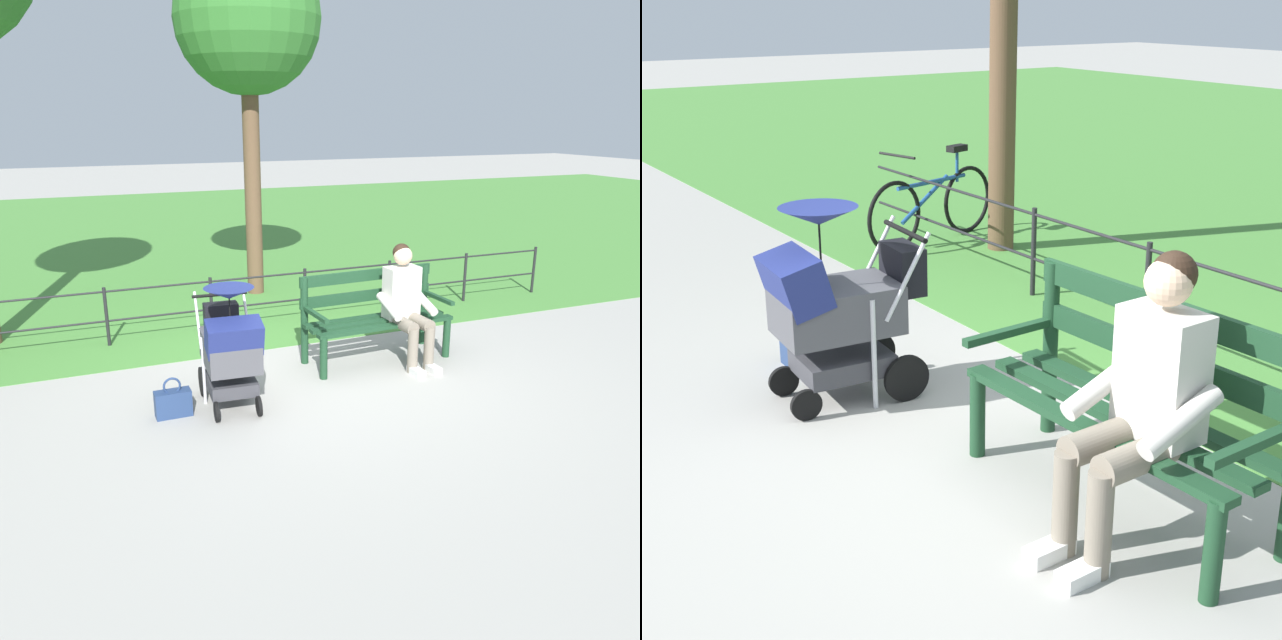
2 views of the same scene
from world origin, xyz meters
TOP-DOWN VIEW (x-y plane):
  - ground_plane at (0.00, 0.00)m, footprint 60.00×60.00m
  - grass_lawn at (0.00, -8.80)m, footprint 40.00×16.00m
  - park_bench at (-0.82, -0.12)m, footprint 1.62×0.66m
  - person_on_bench at (-1.10, 0.11)m, footprint 0.55×0.74m
  - stroller at (0.94, 0.50)m, footprint 0.57×0.92m
  - handbag at (1.48, 0.50)m, footprint 0.32×0.14m
  - park_fence at (-0.50, -1.63)m, footprint 8.59×0.04m
  - tree_behind_fence at (-0.44, -3.24)m, footprint 1.99×1.99m

SIDE VIEW (x-z plane):
  - ground_plane at x=0.00m, z-range 0.00..0.00m
  - grass_lawn at x=0.00m, z-range 0.00..0.01m
  - handbag at x=1.48m, z-range -0.06..0.31m
  - park_fence at x=-0.50m, z-range 0.07..0.77m
  - park_bench at x=-0.82m, z-range 0.05..1.01m
  - stroller at x=0.94m, z-range 0.02..1.17m
  - person_on_bench at x=-1.10m, z-range 0.04..1.31m
  - tree_behind_fence at x=-0.44m, z-range 1.35..6.15m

